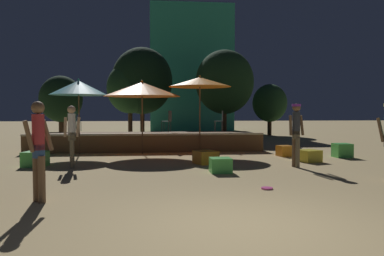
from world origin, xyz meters
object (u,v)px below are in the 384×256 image
(bistro_chair_2, at_px, (221,119))
(background_tree_3, at_px, (270,103))
(background_tree_1, at_px, (61,99))
(person_3, at_px, (72,134))
(background_tree_4, at_px, (130,88))
(cube_seat_0, at_px, (35,159))
(cube_seat_5, at_px, (342,150))
(cube_seat_4, at_px, (309,156))
(bistro_chair_1, at_px, (74,119))
(patio_umbrella_2, at_px, (142,89))
(patio_umbrella_0, at_px, (200,82))
(person_2, at_px, (296,131))
(person_1, at_px, (39,147))
(background_tree_2, at_px, (225,82))
(bistro_chair_0, at_px, (168,119))
(cube_seat_3, at_px, (285,151))
(cube_seat_1, at_px, (206,157))
(frisbee_disc, at_px, (267,188))
(cube_seat_2, at_px, (220,165))
(patio_umbrella_1, at_px, (79,88))
(background_tree_0, at_px, (142,81))

(bistro_chair_2, bearing_deg, background_tree_3, 156.74)
(background_tree_1, distance_m, background_tree_3, 13.50)
(person_3, xyz_separation_m, background_tree_4, (0.86, 13.54, 2.15))
(cube_seat_0, xyz_separation_m, person_3, (1.15, -0.40, 0.77))
(person_3, distance_m, background_tree_4, 13.73)
(cube_seat_5, bearing_deg, cube_seat_4, -149.16)
(person_3, bearing_deg, bistro_chair_1, -1.33)
(patio_umbrella_2, relative_size, bistro_chair_2, 3.26)
(cube_seat_5, distance_m, bistro_chair_2, 5.09)
(bistro_chair_2, bearing_deg, background_tree_1, -117.83)
(bistro_chair_1, height_order, background_tree_1, background_tree_1)
(patio_umbrella_0, xyz_separation_m, person_2, (2.28, -4.27, -1.72))
(person_2, distance_m, background_tree_4, 15.29)
(person_1, height_order, background_tree_2, background_tree_2)
(bistro_chair_1, bearing_deg, cube_seat_4, 178.02)
(bistro_chair_1, relative_size, background_tree_2, 0.17)
(person_2, xyz_separation_m, bistro_chair_0, (-3.49, 5.37, 0.23))
(cube_seat_3, xyz_separation_m, bistro_chair_0, (-4.13, 2.69, 1.11))
(patio_umbrella_0, xyz_separation_m, bistro_chair_1, (-5.26, 1.98, -1.48))
(patio_umbrella_0, distance_m, cube_seat_0, 6.79)
(cube_seat_1, bearing_deg, background_tree_4, 103.30)
(cube_seat_1, height_order, bistro_chair_2, bistro_chair_2)
(frisbee_disc, bearing_deg, bistro_chair_1, 122.19)
(cube_seat_0, bearing_deg, bistro_chair_0, 47.13)
(cube_seat_2, height_order, cube_seat_4, cube_seat_2)
(cube_seat_3, xyz_separation_m, background_tree_3, (3.17, 11.75, 2.01))
(cube_seat_0, xyz_separation_m, cube_seat_4, (8.48, 0.18, -0.03))
(cube_seat_4, relative_size, frisbee_disc, 3.21)
(cube_seat_2, relative_size, background_tree_4, 0.12)
(cube_seat_0, height_order, background_tree_1, background_tree_1)
(bistro_chair_1, height_order, background_tree_3, background_tree_3)
(cube_seat_4, xyz_separation_m, bistro_chair_2, (-2.12, 4.23, 1.11))
(cube_seat_0, relative_size, bistro_chair_2, 0.80)
(patio_umbrella_1, distance_m, background_tree_3, 14.96)
(background_tree_4, bearing_deg, frisbee_disc, -77.29)
(cube_seat_1, distance_m, background_tree_3, 14.98)
(patio_umbrella_0, xyz_separation_m, background_tree_0, (-2.55, 10.18, 0.85))
(cube_seat_2, height_order, frisbee_disc, cube_seat_2)
(background_tree_1, bearing_deg, cube_seat_4, -43.47)
(patio_umbrella_1, bearing_deg, bistro_chair_2, 13.25)
(frisbee_disc, distance_m, background_tree_2, 15.61)
(patio_umbrella_2, relative_size, person_3, 1.64)
(cube_seat_2, relative_size, background_tree_1, 0.15)
(frisbee_disc, relative_size, background_tree_4, 0.05)
(cube_seat_5, relative_size, person_2, 0.30)
(patio_umbrella_0, height_order, cube_seat_1, patio_umbrella_0)
(patio_umbrella_1, distance_m, bistro_chair_1, 2.63)
(person_3, height_order, bistro_chair_0, person_3)
(patio_umbrella_0, bearing_deg, background_tree_1, 137.25)
(patio_umbrella_2, height_order, background_tree_0, background_tree_0)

